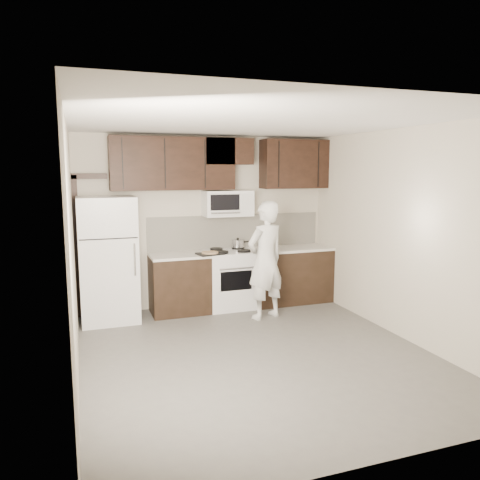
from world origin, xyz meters
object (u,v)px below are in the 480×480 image
refrigerator (108,260)px  person (266,260)px  stove (230,279)px  microwave (228,203)px

refrigerator → person: 2.26m
refrigerator → stove: bearing=1.5°
stove → person: bearing=-64.3°
microwave → stove: bearing=-89.9°
stove → microwave: microwave is taller
microwave → refrigerator: 2.00m
refrigerator → microwave: bearing=5.1°
microwave → refrigerator: microwave is taller
microwave → refrigerator: size_ratio=0.42×
refrigerator → person: (2.17, -0.63, -0.03)m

